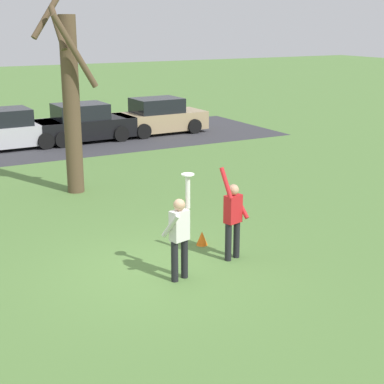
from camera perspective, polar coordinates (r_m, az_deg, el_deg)
ground_plane at (r=12.26m, az=-3.43°, el=-7.55°), size 120.00×120.00×0.00m
person_catcher at (r=11.52m, az=-1.21°, el=-3.86°), size 0.58×0.48×2.08m
person_defender at (r=12.54m, az=3.93°, el=-2.22°), size 0.61×0.53×2.04m
frisbee_disc at (r=11.34m, az=-0.41°, el=1.69°), size 0.25×0.25×0.02m
parked_car_silver at (r=24.89m, az=-17.35°, el=5.62°), size 4.14×2.12×1.59m
parked_car_black at (r=25.74m, az=-10.33°, el=6.41°), size 4.14×2.12×1.59m
parked_car_tan at (r=27.23m, az=-3.15°, el=7.16°), size 4.14×2.12×1.59m
parking_strip at (r=25.52m, az=-13.32°, el=4.50°), size 20.00×6.40×0.01m
bare_tree_tall at (r=17.61m, az=-11.53°, el=8.87°), size 1.54×1.56×6.30m
field_cone_orange at (r=13.56m, az=0.96°, el=-4.44°), size 0.26×0.26×0.32m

